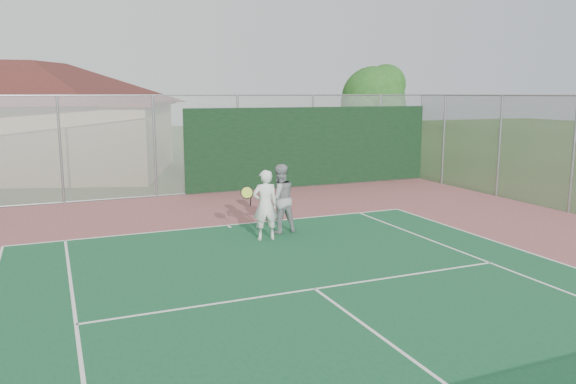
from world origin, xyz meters
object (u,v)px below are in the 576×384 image
Objects in this scene: player_white_front at (265,205)px; player_grey_back at (280,199)px; clubhouse at (18,107)px; tree at (375,101)px.

player_grey_back is (0.60, 0.51, 0.02)m from player_white_front.
player_white_front is at bearing 36.66° from player_grey_back.
player_grey_back is at bearing -47.88° from clubhouse.
clubhouse reaches higher than player_white_front.
tree reaches higher than player_grey_back.
tree is 13.56m from player_grey_back.
clubhouse is 16.36m from player_white_front.
player_white_front is at bearing -132.23° from tree.
clubhouse is 8.87× the size of player_grey_back.
clubhouse is 9.12× the size of player_white_front.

